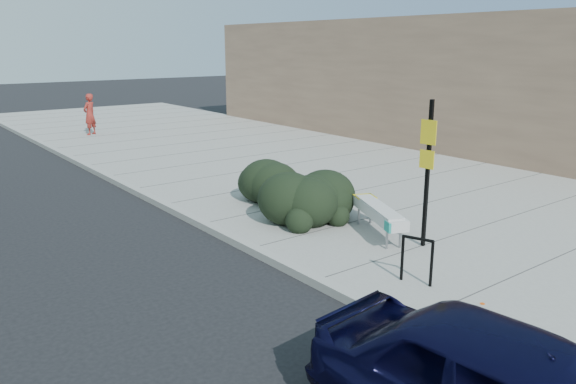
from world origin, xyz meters
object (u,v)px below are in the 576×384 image
(bike_rack, at_px, (417,256))
(pedestrian, at_px, (90,114))
(sign_post, at_px, (427,166))
(bench, at_px, (379,212))

(bike_rack, xyz_separation_m, pedestrian, (1.16, 19.71, 0.42))
(sign_post, bearing_deg, bench, 97.66)
(bench, bearing_deg, pedestrian, 115.15)
(bike_rack, distance_m, pedestrian, 19.74)
(bench, distance_m, bike_rack, 2.49)
(bike_rack, relative_size, pedestrian, 0.45)
(bench, xyz_separation_m, pedestrian, (-0.14, 17.58, 0.41))
(bench, relative_size, bike_rack, 2.57)
(bike_rack, bearing_deg, bench, 38.44)
(bench, bearing_deg, sign_post, -51.53)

